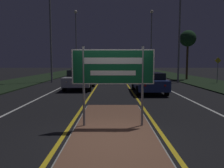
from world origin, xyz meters
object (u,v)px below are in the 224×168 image
(streetlight_left_near, at_px, (49,18))
(warning_sign, at_px, (217,68))
(car_receding_0, at_px, (148,82))
(car_approaching_1, at_px, (93,72))
(highway_sign, at_px, (112,70))
(streetlight_left_far, at_px, (75,34))
(streetlight_right_near, at_px, (179,29))
(car_approaching_2, at_px, (77,70))
(car_receding_1, at_px, (132,72))
(car_approaching_0, at_px, (79,79))
(streetlight_right_far, at_px, (150,35))

(streetlight_left_near, height_order, warning_sign, streetlight_left_near)
(car_receding_0, relative_size, car_approaching_1, 1.02)
(highway_sign, height_order, streetlight_left_far, streetlight_left_far)
(streetlight_left_near, bearing_deg, streetlight_right_near, -0.88)
(warning_sign, bearing_deg, car_approaching_2, 131.76)
(warning_sign, bearing_deg, car_receding_1, 137.52)
(highway_sign, relative_size, warning_sign, 1.01)
(car_receding_1, bearing_deg, streetlight_right_near, -53.78)
(streetlight_right_near, relative_size, car_approaching_0, 1.90)
(highway_sign, xyz_separation_m, streetlight_left_near, (-6.16, 15.58, 4.63))
(streetlight_right_near, xyz_separation_m, car_receding_1, (-4.01, 5.48, -4.52))
(streetlight_right_far, bearing_deg, streetlight_left_near, -133.36)
(streetlight_left_far, bearing_deg, car_receding_1, -51.08)
(car_approaching_2, bearing_deg, streetlight_right_far, -15.27)
(warning_sign, bearing_deg, car_approaching_1, 145.07)
(car_receding_0, relative_size, car_receding_1, 1.05)
(streetlight_right_far, bearing_deg, streetlight_right_near, -88.27)
(car_approaching_2, bearing_deg, streetlight_left_near, -90.46)
(streetlight_right_far, distance_m, car_approaching_2, 13.90)
(car_approaching_2, bearing_deg, streetlight_right_near, -52.78)
(car_receding_0, xyz_separation_m, car_approaching_1, (-4.88, 14.67, 0.04))
(warning_sign, bearing_deg, streetlight_left_far, 132.47)
(car_approaching_1, bearing_deg, streetlight_left_near, -117.37)
(highway_sign, distance_m, streetlight_right_far, 29.72)
(streetlight_left_near, distance_m, streetlight_right_far, 18.04)
(highway_sign, xyz_separation_m, car_approaching_1, (-2.43, 22.78, -1.05))
(streetlight_left_near, distance_m, warning_sign, 16.92)
(streetlight_right_near, relative_size, car_receding_0, 1.94)
(car_receding_0, distance_m, warning_sign, 9.66)
(highway_sign, distance_m, car_receding_1, 21.04)
(streetlight_left_near, height_order, car_receding_1, streetlight_left_near)
(streetlight_left_near, bearing_deg, car_approaching_0, -55.60)
(car_receding_1, xyz_separation_m, car_approaching_0, (-5.11, -10.63, -0.02))
(car_approaching_2, xyz_separation_m, warning_sign, (16.00, -17.92, 0.76))
(streetlight_right_near, bearing_deg, car_approaching_2, 127.22)
(streetlight_left_near, relative_size, car_receding_1, 2.52)
(car_approaching_0, bearing_deg, streetlight_right_near, 29.47)
(streetlight_right_near, xyz_separation_m, warning_sign, (3.34, -1.26, -3.78))
(streetlight_left_far, distance_m, car_approaching_2, 6.16)
(car_approaching_0, distance_m, warning_sign, 13.08)
(streetlight_left_far, distance_m, car_approaching_0, 22.82)
(streetlight_right_far, xyz_separation_m, car_receding_0, (-3.77, -20.58, -5.71))
(streetlight_right_far, height_order, car_approaching_2, streetlight_right_far)
(streetlight_left_near, xyz_separation_m, car_receding_0, (8.61, -7.46, -5.71))
(warning_sign, bearing_deg, highway_sign, -125.22)
(highway_sign, relative_size, streetlight_left_near, 0.23)
(highway_sign, height_order, car_approaching_0, highway_sign)
(streetlight_right_near, distance_m, streetlight_right_far, 13.37)
(highway_sign, bearing_deg, car_approaching_2, 100.65)
(car_approaching_2, height_order, warning_sign, warning_sign)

